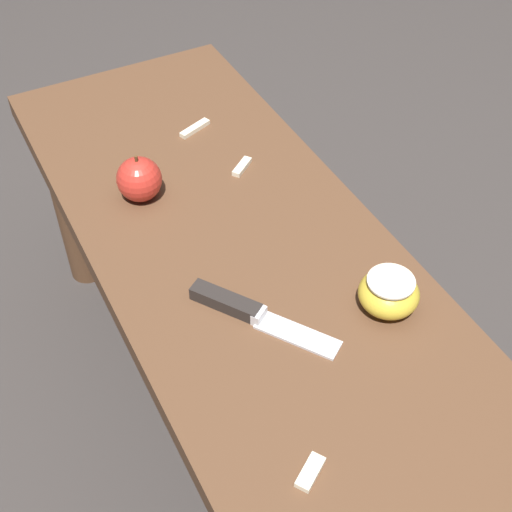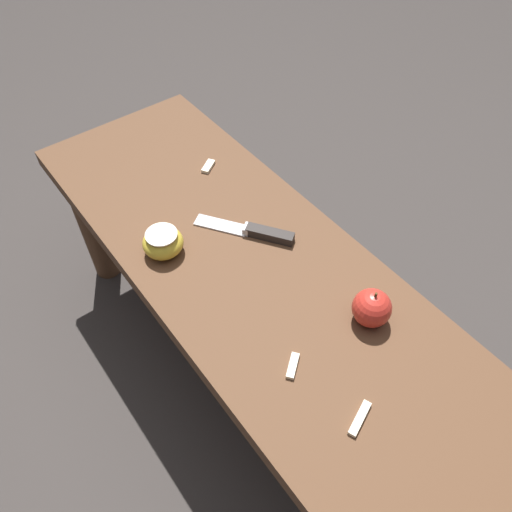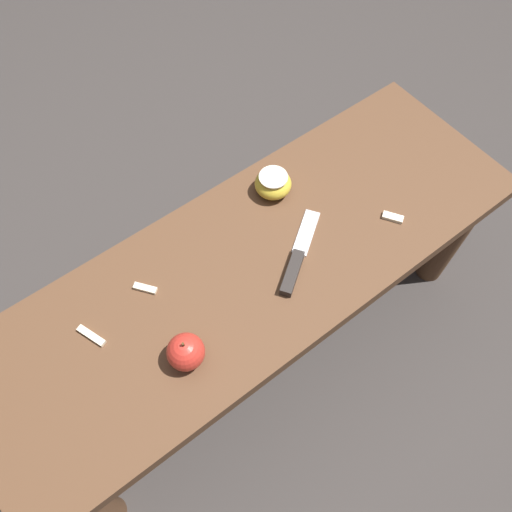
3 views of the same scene
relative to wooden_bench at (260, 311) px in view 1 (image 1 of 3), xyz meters
name	(u,v)px [view 1 (image 1 of 3)]	position (x,y,z in m)	size (l,w,h in m)	color
ground_plane	(259,434)	(0.00, 0.00, -0.35)	(8.00, 8.00, 0.00)	#383330
wooden_bench	(260,311)	(0.00, 0.00, 0.00)	(1.21, 0.41, 0.44)	brown
knife	(243,310)	(-0.06, 0.06, 0.10)	(0.19, 0.14, 0.02)	silver
apple_whole	(139,179)	(0.23, 0.09, 0.12)	(0.07, 0.07, 0.08)	red
apple_cut	(389,293)	(-0.14, -0.12, 0.12)	(0.08, 0.08, 0.05)	gold
apple_slice_near_knife	(242,167)	(0.22, -0.08, 0.09)	(0.04, 0.05, 0.01)	beige
apple_slice_center	(310,472)	(-0.30, 0.10, 0.09)	(0.04, 0.05, 0.01)	beige
apple_slice_near_bowl	(195,128)	(0.35, -0.06, 0.09)	(0.03, 0.06, 0.01)	beige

